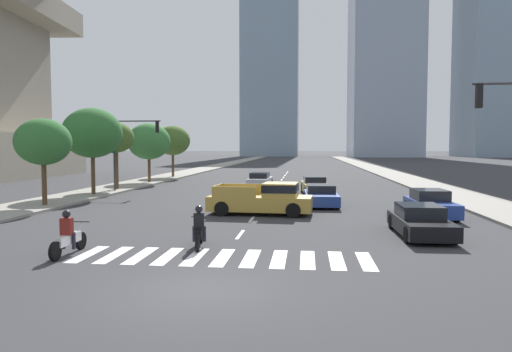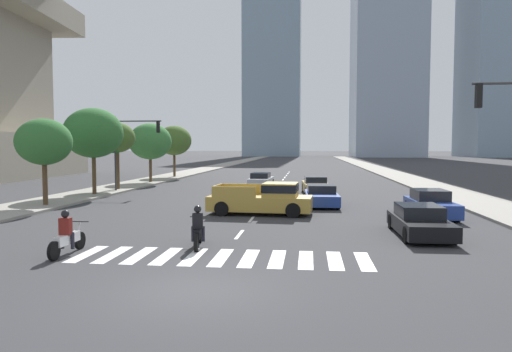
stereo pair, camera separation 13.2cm
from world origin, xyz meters
TOP-DOWN VIEW (x-y plane):
  - ground_plane at (0.00, 0.00)m, footprint 800.00×800.00m
  - sidewalk_east at (13.37, 30.00)m, footprint 4.00×260.00m
  - sidewalk_west at (-13.37, 30.00)m, footprint 4.00×260.00m
  - crosswalk_near at (0.00, 3.54)m, footprint 9.45×2.46m
  - lane_divider_center at (0.00, 31.54)m, footprint 0.14×50.00m
  - motorcycle_lead at (-5.09, 3.37)m, footprint 0.70×2.25m
  - motorcycle_third at (-1.10, 5.03)m, footprint 0.70×2.14m
  - pickup_truck at (0.51, 13.28)m, footprint 5.49×2.40m
  - sedan_silver_0 at (-1.40, 29.91)m, footprint 1.98×4.41m
  - sedan_blue_1 at (8.92, 13.46)m, footprint 1.88×4.63m
  - sedan_blue_2 at (3.53, 17.53)m, footprint 2.06×4.86m
  - sedan_black_3 at (7.17, 8.07)m, footprint 1.88×4.60m
  - sedan_gold_4 at (3.27, 24.53)m, footprint 2.13×4.65m
  - traffic_signal_far at (-10.80, 23.98)m, footprint 4.01×0.28m
  - street_tree_nearest at (-12.57, 14.80)m, footprint 3.18×3.18m
  - street_tree_second at (-12.57, 21.14)m, footprint 4.18×4.18m
  - street_tree_third at (-12.57, 25.36)m, footprint 2.84×2.84m
  - street_tree_fourth at (-12.57, 33.26)m, footprint 4.12×4.12m
  - street_tree_fifth at (-12.57, 41.45)m, footprint 3.96×3.96m
  - office_tower_left_skyline at (-11.32, 172.63)m, footprint 21.29×22.45m

SIDE VIEW (x-z plane):
  - ground_plane at x=0.00m, z-range 0.00..0.00m
  - lane_divider_center at x=0.00m, z-range 0.00..0.01m
  - crosswalk_near at x=0.00m, z-range 0.00..0.01m
  - sidewalk_east at x=13.37m, z-range 0.00..0.15m
  - sidewalk_west at x=-13.37m, z-range 0.00..0.15m
  - sedan_black_3 at x=7.17m, z-range -0.04..1.18m
  - sedan_blue_2 at x=3.53m, z-range -0.04..1.20m
  - motorcycle_lead at x=-5.09m, z-range -0.16..1.33m
  - motorcycle_third at x=-1.10m, z-range -0.16..1.33m
  - sedan_silver_0 at x=-1.40m, z-range -0.05..1.24m
  - sedan_gold_4 at x=3.27m, z-range -0.04..1.26m
  - sedan_blue_1 at x=8.92m, z-range -0.06..1.31m
  - pickup_truck at x=0.51m, z-range -0.02..1.65m
  - street_tree_nearest at x=-12.57m, z-range 1.30..6.33m
  - street_tree_fourth at x=-12.57m, z-range 1.23..6.91m
  - traffic_signal_far at x=-10.80m, z-range 1.19..6.95m
  - street_tree_third at x=-12.57m, z-range 1.58..6.92m
  - street_tree_fifth at x=-12.57m, z-range 1.36..7.16m
  - street_tree_second at x=-12.57m, z-range 1.44..7.60m
  - office_tower_left_skyline at x=-11.32m, z-range -0.53..78.57m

